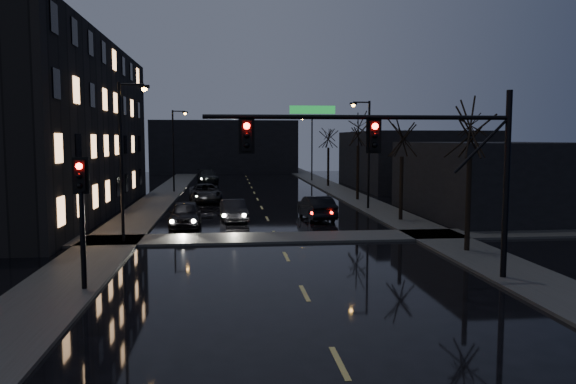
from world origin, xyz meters
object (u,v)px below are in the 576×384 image
object	(u,v)px
oncoming_car_a	(186,214)
oncoming_car_d	(208,176)
oncoming_car_c	(205,193)
oncoming_car_b	(234,210)
lead_car	(316,208)

from	to	relation	value
oncoming_car_a	oncoming_car_d	bearing A→B (deg)	88.86
oncoming_car_c	oncoming_car_d	xyz separation A→B (m)	(-0.52, 20.52, 0.03)
oncoming_car_b	oncoming_car_c	world-z (taller)	oncoming_car_c
oncoming_car_a	oncoming_car_b	world-z (taller)	oncoming_car_a
oncoming_car_a	oncoming_car_d	distance (m)	33.73
oncoming_car_b	lead_car	size ratio (longest dim) A/B	0.88
oncoming_car_b	oncoming_car_d	bearing A→B (deg)	88.52
oncoming_car_c	oncoming_car_d	distance (m)	20.53
oncoming_car_b	lead_car	world-z (taller)	lead_car
oncoming_car_c	lead_car	size ratio (longest dim) A/B	1.17
oncoming_car_a	oncoming_car_b	xyz separation A→B (m)	(2.89, 2.13, -0.10)
oncoming_car_a	oncoming_car_d	size ratio (longest dim) A/B	0.83
oncoming_car_b	oncoming_car_c	xyz separation A→B (m)	(-2.23, 11.08, 0.08)
oncoming_car_a	lead_car	world-z (taller)	oncoming_car_a
oncoming_car_d	oncoming_car_a	bearing A→B (deg)	-98.22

